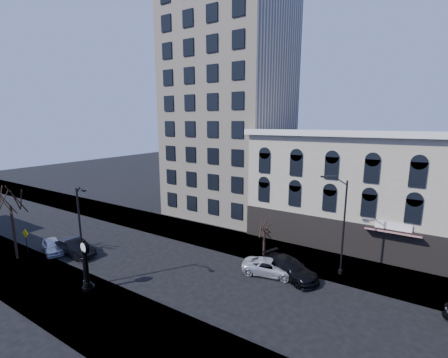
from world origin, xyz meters
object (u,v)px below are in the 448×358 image
Objects in this scene: car_near_b at (74,247)px; warning_sign at (26,237)px; street_clock at (87,267)px; street_lamp_near at (81,210)px; car_near_a at (53,246)px.

warning_sign is at bearing 125.87° from car_near_b.
street_clock is at bearing -10.27° from warning_sign.
car_near_b is at bearing 172.72° from street_lamp_near.
street_lamp_near is (-0.26, 0.10, 4.61)m from street_clock.
street_clock is 1.03× the size of car_near_a.
warning_sign reaches higher than car_near_a.
street_lamp_near is 2.12× the size of car_near_a.
car_near_b is (-7.10, 3.30, -1.21)m from street_clock.
street_clock is 10.84m from warning_sign.
street_clock reaches higher than car_near_b.
car_near_b is at bearing 161.12° from street_clock.
street_lamp_near is 11.55m from warning_sign.
street_lamp_near is 11.31m from car_near_a.
street_clock is at bearing -114.63° from car_near_b.
car_near_a is (1.24, 1.83, -1.30)m from warning_sign.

